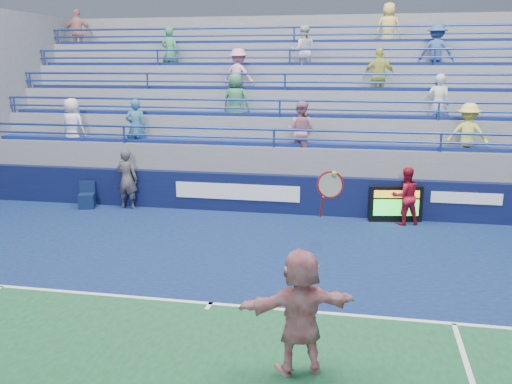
% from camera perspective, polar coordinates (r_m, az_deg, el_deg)
% --- Properties ---
extents(ground, '(120.00, 120.00, 0.00)m').
position_cam_1_polar(ground, '(10.26, -4.58, -11.16)').
color(ground, '#333538').
extents(sponsor_wall, '(18.00, 0.32, 1.10)m').
position_cam_1_polar(sponsor_wall, '(16.14, 1.66, -0.19)').
color(sponsor_wall, '#0A103B').
rests_on(sponsor_wall, ground).
extents(bleacher_stand, '(18.00, 5.60, 6.13)m').
position_cam_1_polar(bleacher_stand, '(19.64, 3.52, 5.05)').
color(bleacher_stand, slate).
rests_on(bleacher_stand, ground).
extents(serve_speed_board, '(1.42, 0.40, 0.98)m').
position_cam_1_polar(serve_speed_board, '(15.66, 13.78, -1.18)').
color(serve_speed_board, black).
rests_on(serve_speed_board, ground).
extents(judge_chair, '(0.56, 0.57, 0.78)m').
position_cam_1_polar(judge_chair, '(17.42, -16.53, -0.77)').
color(judge_chair, '#0C1A3C').
rests_on(judge_chair, ground).
extents(tennis_player, '(1.71, 1.10, 2.83)m').
position_cam_1_polar(tennis_player, '(7.86, 4.47, -11.81)').
color(tennis_player, silver).
rests_on(tennis_player, ground).
extents(line_judge, '(0.66, 0.45, 1.77)m').
position_cam_1_polar(line_judge, '(16.96, -12.79, 1.28)').
color(line_judge, '#131535').
rests_on(line_judge, ground).
extents(ball_girl, '(0.90, 0.80, 1.54)m').
position_cam_1_polar(ball_girl, '(15.41, 14.71, -0.40)').
color(ball_girl, '#A51227').
rests_on(ball_girl, ground).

